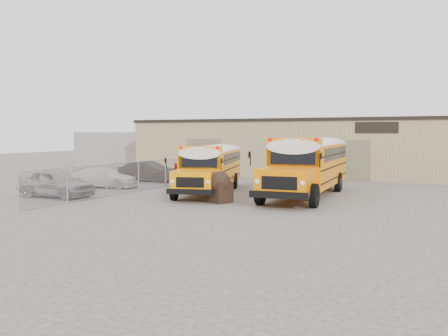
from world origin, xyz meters
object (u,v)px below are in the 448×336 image
at_px(school_bus_right, 330,156).
at_px(car_silver, 56,183).
at_px(school_bus_left, 227,159).
at_px(car_white, 104,177).
at_px(tarp_bundle, 220,187).
at_px(car_dark, 149,171).

distance_m(school_bus_right, car_silver, 18.04).
distance_m(school_bus_left, car_white, 8.67).
relative_size(school_bus_right, car_silver, 2.55).
bearing_deg(car_silver, tarp_bundle, -76.72).
relative_size(tarp_bundle, car_white, 0.36).
bearing_deg(car_dark, school_bus_left, -75.48).
xyz_separation_m(car_silver, car_dark, (-0.65, 9.72, -0.04)).
relative_size(tarp_bundle, car_silver, 0.35).
xyz_separation_m(school_bus_left, car_dark, (-5.41, -1.88, -0.91)).
height_order(car_silver, car_white, car_silver).
height_order(school_bus_right, car_silver, school_bus_right).
relative_size(tarp_bundle, car_dark, 0.36).
bearing_deg(school_bus_right, car_white, -145.16).
distance_m(school_bus_right, tarp_bundle, 12.06).
distance_m(car_silver, car_white, 5.20).
bearing_deg(car_white, car_silver, 178.45).
xyz_separation_m(school_bus_left, car_white, (-5.66, -6.48, -0.99)).
height_order(tarp_bundle, car_silver, tarp_bundle).
relative_size(school_bus_right, tarp_bundle, 7.22).
xyz_separation_m(car_silver, car_white, (-0.90, 5.12, -0.12)).
bearing_deg(car_dark, car_silver, 179.22).
height_order(tarp_bundle, car_dark, tarp_bundle).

